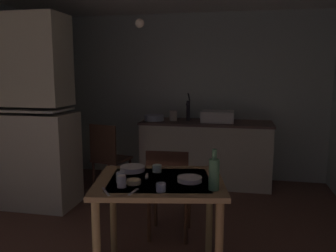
{
  "coord_description": "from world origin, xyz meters",
  "views": [
    {
      "loc": [
        0.83,
        -3.01,
        1.56
      ],
      "look_at": [
        0.19,
        0.12,
        1.06
      ],
      "focal_mm": 36.89,
      "sensor_mm": 36.0,
      "label": 1
    }
  ],
  "objects_px": {
    "dining_table": "(159,195)",
    "chair_by_counter": "(109,157)",
    "serving_bowl_wide": "(134,182)",
    "chair_far_side": "(169,190)",
    "hutch_cabinet": "(28,119)",
    "mixing_bowl_counter": "(154,118)",
    "sink_basin": "(218,116)",
    "teacup_cream": "(122,181)",
    "glass_bottle": "(214,173)",
    "hand_pump": "(188,109)"
  },
  "relations": [
    {
      "from": "serving_bowl_wide",
      "to": "dining_table",
      "type": "bearing_deg",
      "value": 39.61
    },
    {
      "from": "sink_basin",
      "to": "teacup_cream",
      "type": "bearing_deg",
      "value": -101.21
    },
    {
      "from": "sink_basin",
      "to": "hutch_cabinet",
      "type": "bearing_deg",
      "value": -150.26
    },
    {
      "from": "sink_basin",
      "to": "mixing_bowl_counter",
      "type": "relative_size",
      "value": 1.58
    },
    {
      "from": "hutch_cabinet",
      "to": "mixing_bowl_counter",
      "type": "height_order",
      "value": "hutch_cabinet"
    },
    {
      "from": "hutch_cabinet",
      "to": "glass_bottle",
      "type": "distance_m",
      "value": 2.56
    },
    {
      "from": "hand_pump",
      "to": "dining_table",
      "type": "bearing_deg",
      "value": -86.85
    },
    {
      "from": "hand_pump",
      "to": "dining_table",
      "type": "height_order",
      "value": "hand_pump"
    },
    {
      "from": "chair_by_counter",
      "to": "serving_bowl_wide",
      "type": "height_order",
      "value": "chair_by_counter"
    },
    {
      "from": "dining_table",
      "to": "serving_bowl_wide",
      "type": "distance_m",
      "value": 0.24
    },
    {
      "from": "hand_pump",
      "to": "glass_bottle",
      "type": "relative_size",
      "value": 1.38
    },
    {
      "from": "chair_far_side",
      "to": "sink_basin",
      "type": "bearing_deg",
      "value": 78.82
    },
    {
      "from": "chair_far_side",
      "to": "serving_bowl_wide",
      "type": "bearing_deg",
      "value": -98.14
    },
    {
      "from": "chair_far_side",
      "to": "serving_bowl_wide",
      "type": "xyz_separation_m",
      "value": [
        -0.11,
        -0.75,
        0.31
      ]
    },
    {
      "from": "chair_far_side",
      "to": "mixing_bowl_counter",
      "type": "bearing_deg",
      "value": 108.22
    },
    {
      "from": "mixing_bowl_counter",
      "to": "serving_bowl_wide",
      "type": "distance_m",
      "value": 2.44
    },
    {
      "from": "chair_far_side",
      "to": "serving_bowl_wide",
      "type": "distance_m",
      "value": 0.82
    },
    {
      "from": "chair_by_counter",
      "to": "serving_bowl_wide",
      "type": "xyz_separation_m",
      "value": [
        0.88,
        -1.77,
        0.3
      ]
    },
    {
      "from": "sink_basin",
      "to": "serving_bowl_wide",
      "type": "relative_size",
      "value": 4.25
    },
    {
      "from": "dining_table",
      "to": "chair_by_counter",
      "type": "xyz_separation_m",
      "value": [
        -1.04,
        1.63,
        -0.16
      ]
    },
    {
      "from": "hand_pump",
      "to": "chair_by_counter",
      "type": "distance_m",
      "value": 1.3
    },
    {
      "from": "chair_far_side",
      "to": "serving_bowl_wide",
      "type": "height_order",
      "value": "chair_far_side"
    },
    {
      "from": "dining_table",
      "to": "glass_bottle",
      "type": "bearing_deg",
      "value": -19.07
    },
    {
      "from": "hutch_cabinet",
      "to": "hand_pump",
      "type": "bearing_deg",
      "value": 36.49
    },
    {
      "from": "mixing_bowl_counter",
      "to": "chair_by_counter",
      "type": "relative_size",
      "value": 0.3
    },
    {
      "from": "hutch_cabinet",
      "to": "sink_basin",
      "type": "height_order",
      "value": "hutch_cabinet"
    },
    {
      "from": "sink_basin",
      "to": "mixing_bowl_counter",
      "type": "bearing_deg",
      "value": -176.75
    },
    {
      "from": "sink_basin",
      "to": "teacup_cream",
      "type": "xyz_separation_m",
      "value": [
        -0.5,
        -2.54,
        -0.15
      ]
    },
    {
      "from": "dining_table",
      "to": "serving_bowl_wide",
      "type": "xyz_separation_m",
      "value": [
        -0.16,
        -0.13,
        0.13
      ]
    },
    {
      "from": "mixing_bowl_counter",
      "to": "glass_bottle",
      "type": "relative_size",
      "value": 0.99
    },
    {
      "from": "mixing_bowl_counter",
      "to": "dining_table",
      "type": "height_order",
      "value": "mixing_bowl_counter"
    },
    {
      "from": "chair_far_side",
      "to": "dining_table",
      "type": "bearing_deg",
      "value": -85.17
    },
    {
      "from": "sink_basin",
      "to": "glass_bottle",
      "type": "distance_m",
      "value": 2.47
    },
    {
      "from": "mixing_bowl_counter",
      "to": "teacup_cream",
      "type": "relative_size",
      "value": 3.33
    },
    {
      "from": "chair_far_side",
      "to": "hutch_cabinet",
      "type": "bearing_deg",
      "value": 163.85
    },
    {
      "from": "hutch_cabinet",
      "to": "sink_basin",
      "type": "distance_m",
      "value": 2.41
    },
    {
      "from": "chair_by_counter",
      "to": "serving_bowl_wide",
      "type": "relative_size",
      "value": 8.88
    },
    {
      "from": "teacup_cream",
      "to": "glass_bottle",
      "type": "bearing_deg",
      "value": 7.01
    },
    {
      "from": "chair_far_side",
      "to": "glass_bottle",
      "type": "xyz_separation_m",
      "value": [
        0.46,
        -0.76,
        0.41
      ]
    },
    {
      "from": "chair_far_side",
      "to": "hand_pump",
      "type": "bearing_deg",
      "value": 92.56
    },
    {
      "from": "glass_bottle",
      "to": "hutch_cabinet",
      "type": "bearing_deg",
      "value": 150.32
    },
    {
      "from": "hand_pump",
      "to": "hutch_cabinet",
      "type": "bearing_deg",
      "value": -143.51
    },
    {
      "from": "hand_pump",
      "to": "mixing_bowl_counter",
      "type": "relative_size",
      "value": 1.4
    },
    {
      "from": "mixing_bowl_counter",
      "to": "dining_table",
      "type": "bearing_deg",
      "value": -75.27
    },
    {
      "from": "hand_pump",
      "to": "teacup_cream",
      "type": "height_order",
      "value": "hand_pump"
    },
    {
      "from": "chair_far_side",
      "to": "teacup_cream",
      "type": "height_order",
      "value": "chair_far_side"
    },
    {
      "from": "teacup_cream",
      "to": "glass_bottle",
      "type": "height_order",
      "value": "glass_bottle"
    },
    {
      "from": "hutch_cabinet",
      "to": "hand_pump",
      "type": "height_order",
      "value": "hutch_cabinet"
    },
    {
      "from": "glass_bottle",
      "to": "teacup_cream",
      "type": "bearing_deg",
      "value": -172.99
    },
    {
      "from": "chair_far_side",
      "to": "teacup_cream",
      "type": "bearing_deg",
      "value": -101.28
    }
  ]
}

